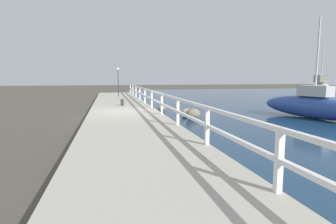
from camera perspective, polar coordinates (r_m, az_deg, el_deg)
ground_plane at (r=13.82m, az=-9.47°, el=-0.99°), size 120.00×120.00×0.00m
dock_walkway at (r=13.80m, az=-9.48°, el=-0.43°), size 3.58×36.00×0.27m
railing at (r=13.91m, az=-2.59°, el=3.14°), size 0.10×32.50×1.01m
boulder_upstream at (r=15.86m, az=-1.35°, el=0.90°), size 0.52×0.47×0.39m
boulder_near_dock at (r=13.67m, az=4.12°, el=-0.09°), size 0.57×0.51×0.42m
boulder_downstream at (r=12.81m, az=5.45°, el=-0.38°), size 0.71×0.64×0.53m
mooring_bollard at (r=16.69m, az=-9.91°, el=2.13°), size 0.21×0.21×0.44m
dock_lamp at (r=24.89m, az=-10.83°, el=7.96°), size 0.26×0.26×2.67m
sailboat_blue at (r=14.79m, az=29.19°, el=1.18°), size 2.54×5.86×4.87m
sailboat_white at (r=28.67m, az=30.23°, el=4.29°), size 2.50×3.96×5.11m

